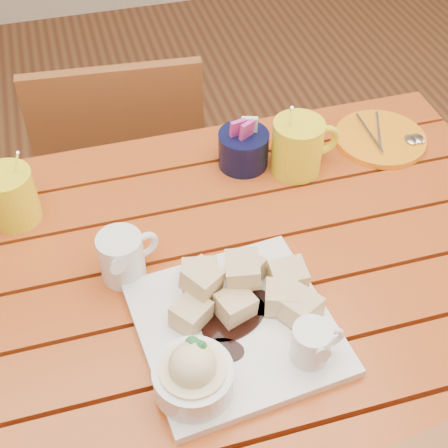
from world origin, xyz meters
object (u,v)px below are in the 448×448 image
object	(u,v)px
table	(206,318)
orange_saucer	(381,138)
dessert_plate	(231,331)
coffee_mug_right	(299,146)
chair_far	(125,170)
coffee_mug_left	(9,196)

from	to	relation	value
table	orange_saucer	world-z (taller)	orange_saucer
table	dessert_plate	size ratio (longest dim) A/B	3.90
table	coffee_mug_right	size ratio (longest dim) A/B	7.44
coffee_mug_right	chair_far	world-z (taller)	coffee_mug_right
coffee_mug_left	chair_far	bearing A→B (deg)	41.57
table	coffee_mug_left	bearing A→B (deg)	141.47
dessert_plate	coffee_mug_right	bearing A→B (deg)	56.11
coffee_mug_right	chair_far	bearing A→B (deg)	120.21
table	chair_far	xyz separation A→B (m)	(-0.06, 0.65, -0.18)
dessert_plate	orange_saucer	world-z (taller)	dessert_plate
coffee_mug_right	chair_far	distance (m)	0.62
coffee_mug_left	orange_saucer	distance (m)	0.73
coffee_mug_right	dessert_plate	bearing A→B (deg)	-128.71
table	coffee_mug_left	xyz separation A→B (m)	(-0.29, 0.23, 0.16)
dessert_plate	coffee_mug_left	distance (m)	0.47
coffee_mug_right	orange_saucer	xyz separation A→B (m)	(0.20, 0.03, -0.05)
dessert_plate	chair_far	xyz separation A→B (m)	(-0.06, 0.78, -0.32)
dessert_plate	coffee_mug_left	size ratio (longest dim) A/B	2.05
dessert_plate	chair_far	distance (m)	0.84
table	coffee_mug_left	distance (m)	0.40
table	chair_far	distance (m)	0.67
dessert_plate	coffee_mug_right	distance (m)	0.42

